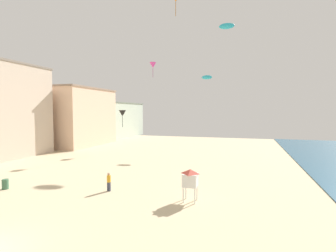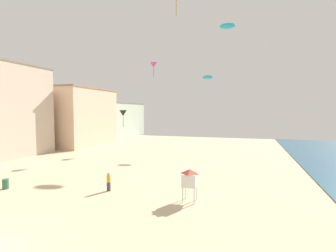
# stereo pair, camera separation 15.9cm
# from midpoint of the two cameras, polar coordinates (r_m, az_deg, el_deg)

# --- Properties ---
(boardwalk_hotel_mid) EXTENTS (16.14, 15.71, 11.77)m
(boardwalk_hotel_mid) POSITION_cam_midpoint_polar(r_m,az_deg,el_deg) (58.82, -21.66, 1.97)
(boardwalk_hotel_mid) COLOR beige
(boardwalk_hotel_mid) RESTS_ON ground
(boardwalk_hotel_far) EXTENTS (14.29, 17.36, 9.35)m
(boardwalk_hotel_far) POSITION_cam_midpoint_polar(r_m,az_deg,el_deg) (73.48, -12.93, 1.41)
(boardwalk_hotel_far) COLOR #B7C6B2
(boardwalk_hotel_far) RESTS_ON ground
(kite_flyer) EXTENTS (0.34, 0.34, 1.64)m
(kite_flyer) POSITION_cam_midpoint_polar(r_m,az_deg,el_deg) (23.82, -12.83, -11.73)
(kite_flyer) COLOR #383D4C
(kite_flyer) RESTS_ON ground
(lifeguard_stand) EXTENTS (1.10, 1.10, 2.55)m
(lifeguard_stand) POSITION_cam_midpoint_polar(r_m,az_deg,el_deg) (20.55, 5.06, -11.45)
(lifeguard_stand) COLOR white
(lifeguard_stand) RESTS_ON ground
(beach_trash_bin) EXTENTS (0.56, 0.56, 0.90)m
(beach_trash_bin) POSITION_cam_midpoint_polar(r_m,az_deg,el_deg) (28.15, -32.16, -10.80)
(beach_trash_bin) COLOR #3D6B4C
(beach_trash_bin) RESTS_ON ground
(kite_cyan_parafoil_2) EXTENTS (2.70, 0.75, 1.05)m
(kite_cyan_parafoil_2) POSITION_cam_midpoint_polar(r_m,az_deg,el_deg) (50.15, 13.13, 20.78)
(kite_cyan_parafoil_2) COLOR #2DB7CC
(kite_magenta_delta) EXTENTS (1.17, 1.17, 2.65)m
(kite_magenta_delta) POSITION_cam_midpoint_polar(r_m,az_deg,el_deg) (47.26, -3.12, 13.32)
(kite_magenta_delta) COLOR #DB3D9E
(kite_black_delta) EXTENTS (1.29, 1.29, 2.93)m
(kite_black_delta) POSITION_cam_midpoint_polar(r_m,az_deg,el_deg) (45.10, -9.83, 2.81)
(kite_black_delta) COLOR black
(kite_cyan_parafoil_3) EXTENTS (1.89, 0.52, 0.73)m
(kite_cyan_parafoil_3) POSITION_cam_midpoint_polar(r_m,az_deg,el_deg) (47.90, 8.85, 10.62)
(kite_cyan_parafoil_3) COLOR #2DB7CC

